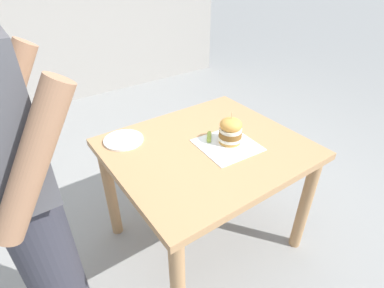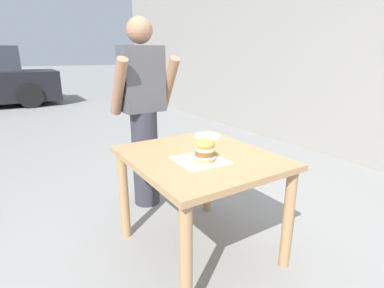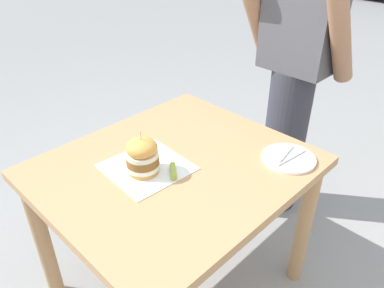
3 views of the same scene
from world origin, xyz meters
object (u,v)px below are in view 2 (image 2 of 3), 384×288
(diner_across_table, at_px, (144,113))
(side_plate_with_forks, at_px, (208,136))
(pickle_spear, at_px, (210,153))
(sandwich, at_px, (205,150))
(patio_table, at_px, (200,171))

(diner_across_table, bearing_deg, side_plate_with_forks, -58.86)
(pickle_spear, height_order, diner_across_table, diner_across_table)
(sandwich, bearing_deg, patio_table, 69.91)
(patio_table, height_order, sandwich, sandwich)
(pickle_spear, bearing_deg, side_plate_with_forks, 56.84)
(patio_table, bearing_deg, side_plate_with_forks, 48.33)
(diner_across_table, bearing_deg, pickle_spear, -86.21)
(side_plate_with_forks, height_order, diner_across_table, diner_across_table)
(sandwich, distance_m, diner_across_table, 1.01)
(pickle_spear, height_order, side_plate_with_forks, pickle_spear)
(patio_table, relative_size, side_plate_with_forks, 4.69)
(patio_table, height_order, diner_across_table, diner_across_table)
(sandwich, height_order, side_plate_with_forks, sandwich)
(pickle_spear, xyz_separation_m, diner_across_table, (-0.06, 0.94, 0.13))
(patio_table, bearing_deg, pickle_spear, -47.41)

